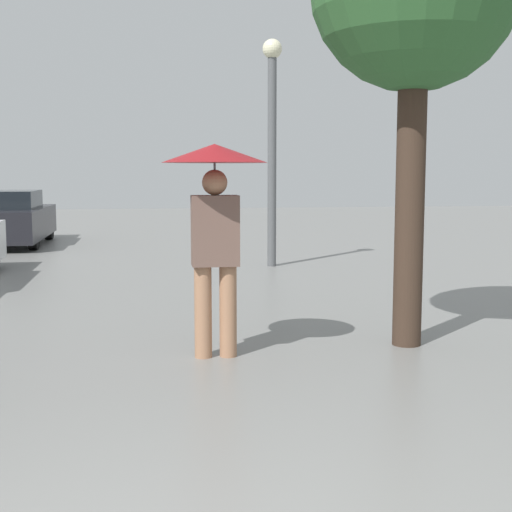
# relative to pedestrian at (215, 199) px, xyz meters

# --- Properties ---
(pedestrian) EXTENTS (0.92, 0.92, 1.89)m
(pedestrian) POSITION_rel_pedestrian_xyz_m (0.00, 0.00, 0.00)
(pedestrian) COLOR #9E7051
(pedestrian) RESTS_ON ground_plane
(parked_car_farthest) EXTENTS (1.89, 3.83, 1.23)m
(parked_car_farthest) POSITION_rel_pedestrian_xyz_m (-3.83, 10.44, -0.83)
(parked_car_farthest) COLOR black
(parked_car_farthest) RESTS_ON ground_plane
(street_lamp) EXTENTS (0.33, 0.33, 3.88)m
(street_lamp) POSITION_rel_pedestrian_xyz_m (1.55, 5.98, 0.99)
(street_lamp) COLOR #515456
(street_lamp) RESTS_ON ground_plane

